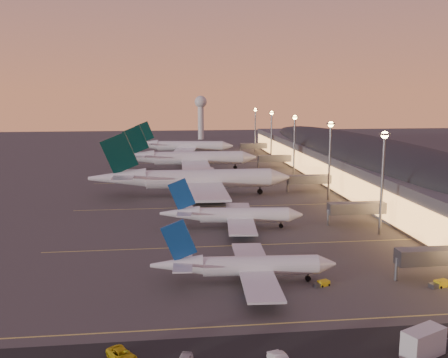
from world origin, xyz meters
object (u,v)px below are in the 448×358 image
at_px(airliner_wide_near, 191,179).
at_px(radar_tower, 201,110).
at_px(airliner_narrow_south, 244,266).
at_px(airliner_wide_far, 181,146).
at_px(catering_truck_a, 425,343).
at_px(service_van_b, 122,355).
at_px(baggage_tug_a, 322,284).
at_px(airliner_wide_mid, 186,158).
at_px(airliner_narrow_north, 232,215).
at_px(baggage_tug_b, 440,284).

height_order(airliner_wide_near, radar_tower, radar_tower).
relative_size(airliner_narrow_south, airliner_wide_far, 0.59).
bearing_deg(catering_truck_a, radar_tower, 66.41).
relative_size(airliner_narrow_south, service_van_b, 6.67).
distance_m(airliner_wide_near, baggage_tug_a, 86.61).
height_order(baggage_tug_a, service_van_b, service_van_b).
distance_m(airliner_wide_near, radar_tower, 208.28).
relative_size(airliner_narrow_south, airliner_wide_mid, 0.54).
xyz_separation_m(airliner_wide_mid, radar_tower, (17.57, 149.37, 16.51)).
bearing_deg(baggage_tug_a, airliner_wide_mid, 77.09).
distance_m(airliner_narrow_north, airliner_wide_near, 43.86).
bearing_deg(airliner_narrow_south, catering_truck_a, -51.78).
bearing_deg(airliner_wide_near, airliner_wide_far, 90.43).
bearing_deg(radar_tower, airliner_wide_mid, -96.71).
bearing_deg(airliner_wide_far, airliner_narrow_south, -80.59).
relative_size(baggage_tug_a, service_van_b, 0.65).
distance_m(airliner_wide_near, airliner_wide_mid, 57.48).
xyz_separation_m(airliner_narrow_south, airliner_wide_near, (-5.52, 80.95, 2.47)).
xyz_separation_m(airliner_wide_mid, baggage_tug_b, (40.12, -144.65, -4.83)).
xyz_separation_m(airliner_narrow_north, service_van_b, (-23.22, -63.13, -2.73)).
bearing_deg(service_van_b, catering_truck_a, -39.17).
relative_size(airliner_wide_far, baggage_tug_b, 14.27).
height_order(baggage_tug_b, catering_truck_a, catering_truck_a).
relative_size(airliner_wide_mid, radar_tower, 2.00).
bearing_deg(baggage_tug_b, airliner_narrow_north, 110.66).
relative_size(baggage_tug_b, service_van_b, 0.80).
distance_m(airliner_narrow_north, baggage_tug_b, 54.98).
bearing_deg(catering_truck_a, baggage_tug_a, 78.87).
relative_size(airliner_narrow_north, baggage_tug_a, 11.01).
relative_size(airliner_narrow_south, airliner_wide_near, 0.51).
distance_m(airliner_wide_far, catering_truck_a, 225.53).
distance_m(airliner_narrow_south, catering_truck_a, 35.12).
bearing_deg(catering_truck_a, airliner_wide_mid, 73.57).
height_order(airliner_narrow_south, radar_tower, radar_tower).
bearing_deg(airliner_wide_far, baggage_tug_b, -70.74).
relative_size(baggage_tug_a, catering_truck_a, 0.47).
bearing_deg(airliner_narrow_north, airliner_wide_far, 98.56).
bearing_deg(baggage_tug_a, airliner_narrow_south, 146.35).
bearing_deg(airliner_wide_near, airliner_narrow_north, -78.61).
xyz_separation_m(airliner_wide_near, airliner_wide_far, (0.30, 114.42, -0.80)).
bearing_deg(baggage_tug_b, airliner_wide_far, 85.56).
relative_size(airliner_wide_far, service_van_b, 11.35).
bearing_deg(airliner_wide_far, catering_truck_a, -75.65).
height_order(airliner_wide_far, radar_tower, radar_tower).
bearing_deg(airliner_wide_near, baggage_tug_a, -76.41).
relative_size(airliner_narrow_north, catering_truck_a, 5.12).
xyz_separation_m(airliner_wide_mid, service_van_b, (-15.73, -163.63, -4.63)).
distance_m(catering_truck_a, service_van_b, 40.88).
height_order(airliner_narrow_south, airliner_wide_mid, airliner_wide_mid).
bearing_deg(airliner_wide_far, radar_tower, 86.86).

